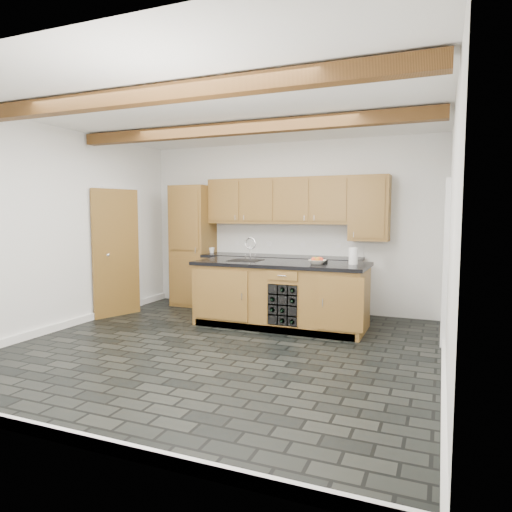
{
  "coord_description": "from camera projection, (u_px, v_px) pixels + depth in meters",
  "views": [
    {
      "loc": [
        2.42,
        -4.83,
        1.61
      ],
      "look_at": [
        0.12,
        0.8,
        1.05
      ],
      "focal_mm": 32.0,
      "sensor_mm": 36.0,
      "label": 1
    }
  ],
  "objects": [
    {
      "name": "faucet",
      "position": [
        247.0,
        258.0,
        6.74
      ],
      "size": [
        0.45,
        0.4,
        0.34
      ],
      "color": "black",
      "rests_on": "island"
    },
    {
      "name": "fruit_bowl",
      "position": [
        317.0,
        262.0,
        6.21
      ],
      "size": [
        0.29,
        0.29,
        0.06
      ],
      "primitive_type": "imported",
      "rotation": [
        0.0,
        0.0,
        0.17
      ],
      "color": "beige",
      "rests_on": "island"
    },
    {
      "name": "mug",
      "position": [
        212.0,
        250.0,
        7.96
      ],
      "size": [
        0.13,
        0.13,
        0.1
      ],
      "primitive_type": "imported",
      "rotation": [
        0.0,
        0.0,
        0.25
      ],
      "color": "white",
      "rests_on": "back_cabinetry"
    },
    {
      "name": "fruit_cluster",
      "position": [
        317.0,
        260.0,
        6.21
      ],
      "size": [
        0.16,
        0.17,
        0.07
      ],
      "color": "red",
      "rests_on": "fruit_bowl"
    },
    {
      "name": "paper_towel",
      "position": [
        353.0,
        256.0,
        6.17
      ],
      "size": [
        0.12,
        0.12,
        0.23
      ],
      "primitive_type": "cylinder",
      "color": "white",
      "rests_on": "island"
    },
    {
      "name": "back_cabinetry",
      "position": [
        261.0,
        252.0,
        7.62
      ],
      "size": [
        3.65,
        0.62,
        2.2
      ],
      "color": "olive",
      "rests_on": "ground"
    },
    {
      "name": "room_shell",
      "position": [
        234.0,
        221.0,
        5.89
      ],
      "size": [
        5.01,
        5.0,
        5.0
      ],
      "color": "white",
      "rests_on": "ground"
    },
    {
      "name": "ground",
      "position": [
        222.0,
        348.0,
        5.51
      ],
      "size": [
        5.0,
        5.0,
        0.0
      ],
      "primitive_type": "plane",
      "color": "black",
      "rests_on": "ground"
    },
    {
      "name": "kitchen_scale",
      "position": [
        321.0,
        260.0,
        6.44
      ],
      "size": [
        0.2,
        0.13,
        0.06
      ],
      "rotation": [
        0.0,
        0.0,
        0.19
      ],
      "color": "black",
      "rests_on": "island"
    },
    {
      "name": "island",
      "position": [
        281.0,
        294.0,
        6.53
      ],
      "size": [
        2.48,
        0.96,
        0.93
      ],
      "color": "olive",
      "rests_on": "ground"
    }
  ]
}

